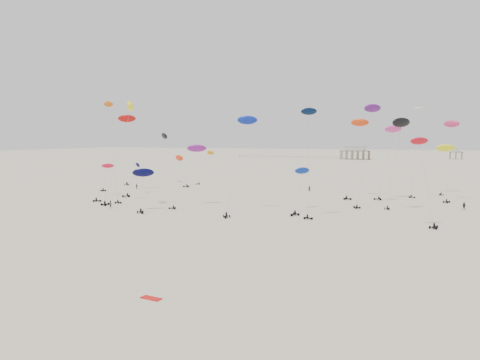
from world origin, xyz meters
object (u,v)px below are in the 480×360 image
at_px(pavilion_small, 456,154).
at_px(rig_9, 181,163).
at_px(rig_4, 143,180).
at_px(pavilion_main, 355,154).
at_px(spectator_0, 111,208).
at_px(rig_0, 242,144).

distance_m(pavilion_small, rig_9, 266.55).
bearing_deg(rig_4, rig_9, -124.74).
height_order(pavilion_main, rig_4, pavilion_main).
xyz_separation_m(pavilion_main, spectator_0, (-19.65, -266.38, -4.22)).
xyz_separation_m(pavilion_small, rig_4, (-81.14, -296.28, 3.17)).
height_order(pavilion_small, rig_0, rig_0).
relative_size(pavilion_main, rig_4, 2.18).
bearing_deg(pavilion_small, pavilion_main, -156.80).
xyz_separation_m(rig_0, rig_4, (-20.51, -7.07, -7.86)).
bearing_deg(pavilion_main, rig_9, -97.31).
xyz_separation_m(pavilion_main, rig_4, (-11.14, -266.28, 2.43)).
distance_m(rig_0, rig_4, 23.07).
bearing_deg(rig_0, rig_9, -60.93).
bearing_deg(rig_0, pavilion_small, -114.84).
relative_size(pavilion_main, rig_0, 0.93).
relative_size(rig_9, spectator_0, 5.18).
height_order(rig_0, rig_9, rig_0).
bearing_deg(rig_0, rig_4, 6.03).
bearing_deg(pavilion_small, rig_9, -111.56).
distance_m(rig_4, spectator_0, 10.80).
bearing_deg(spectator_0, pavilion_small, -65.35).
relative_size(pavilion_main, pavilion_small, 2.33).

